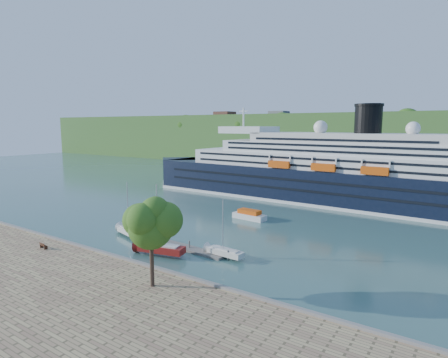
% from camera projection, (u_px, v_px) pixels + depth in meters
% --- Properties ---
extents(ground, '(400.00, 400.00, 0.00)m').
position_uv_depth(ground, '(119.00, 264.00, 51.23)').
color(ground, '#315856').
rests_on(ground, ground).
extents(far_hillside, '(400.00, 50.00, 24.00)m').
position_uv_depth(far_hillside, '(372.00, 140.00, 168.43)').
color(far_hillside, '#3B6327').
rests_on(far_hillside, ground).
extents(quay_coping, '(220.00, 0.50, 0.30)m').
position_uv_depth(quay_coping, '(117.00, 256.00, 50.90)').
color(quay_coping, slate).
rests_on(quay_coping, promenade).
extents(cruise_ship, '(105.92, 18.34, 23.70)m').
position_uv_depth(cruise_ship, '(320.00, 154.00, 91.64)').
color(cruise_ship, black).
rests_on(cruise_ship, ground).
extents(park_bench, '(1.56, 0.74, 0.97)m').
position_uv_depth(park_bench, '(44.00, 245.00, 54.57)').
color(park_bench, '#4F2916').
rests_on(park_bench, promenade).
extents(promenade_tree, '(6.73, 6.73, 11.15)m').
position_uv_depth(promenade_tree, '(151.00, 238.00, 41.17)').
color(promenade_tree, '#2B5B18').
rests_on(promenade_tree, promenade).
extents(floating_pontoon, '(16.69, 2.99, 0.37)m').
position_uv_depth(floating_pontoon, '(181.00, 246.00, 58.12)').
color(floating_pontoon, slate).
rests_on(floating_pontoon, ground).
extents(sailboat_white_near, '(7.19, 3.67, 8.95)m').
position_uv_depth(sailboat_white_near, '(129.00, 211.00, 63.21)').
color(sailboat_white_near, silver).
rests_on(sailboat_white_near, ground).
extents(sailboat_red, '(8.08, 3.86, 10.07)m').
position_uv_depth(sailboat_red, '(161.00, 222.00, 53.89)').
color(sailboat_red, maroon).
rests_on(sailboat_red, ground).
extents(sailboat_white_far, '(6.35, 2.10, 8.08)m').
position_uv_depth(sailboat_white_far, '(225.00, 230.00, 53.10)').
color(sailboat_white_far, silver).
rests_on(sailboat_white_far, ground).
extents(tender_launch, '(7.25, 3.02, 1.95)m').
position_uv_depth(tender_launch, '(249.00, 214.00, 75.60)').
color(tender_launch, '#D94E0C').
rests_on(tender_launch, ground).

